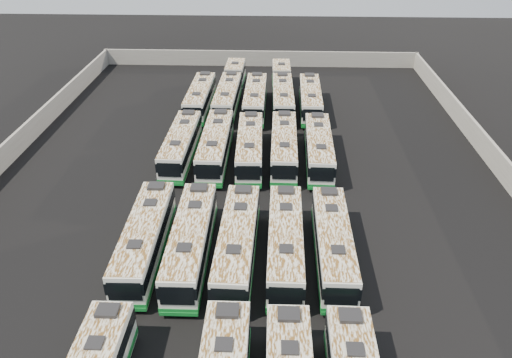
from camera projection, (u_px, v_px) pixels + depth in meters
name	position (u px, v px, depth m)	size (l,w,h in m)	color
ground	(245.00, 199.00, 41.15)	(140.00, 140.00, 0.00)	black
perimeter_wall	(245.00, 188.00, 40.60)	(45.20, 73.20, 2.20)	gray
bus_midfront_far_left	(145.00, 238.00, 33.89)	(2.56, 11.11, 3.12)	silver
bus_midfront_left	(191.00, 241.00, 33.59)	(2.45, 11.18, 3.14)	silver
bus_midfront_center	(238.00, 243.00, 33.44)	(2.61, 11.13, 3.12)	silver
bus_midfront_right	(285.00, 243.00, 33.52)	(2.42, 10.90, 3.06)	silver
bus_midfront_far_right	(333.00, 244.00, 33.47)	(2.35, 10.77, 3.03)	silver
bus_midback_far_left	(181.00, 145.00, 46.49)	(2.43, 10.83, 3.04)	silver
bus_midback_left	(216.00, 145.00, 46.25)	(2.43, 11.23, 3.16)	silver
bus_midback_center	(250.00, 147.00, 46.07)	(2.56, 10.87, 3.05)	silver
bus_midback_right	(284.00, 146.00, 46.14)	(2.41, 10.95, 3.08)	silver
bus_midback_far_right	(319.00, 148.00, 45.85)	(2.54, 10.89, 3.05)	silver
bus_back_far_left	(200.00, 97.00, 57.13)	(2.44, 10.83, 3.04)	silver
bus_back_left	(230.00, 89.00, 59.54)	(2.72, 17.00, 3.07)	silver
bus_back_center	(255.00, 99.00, 56.71)	(2.40, 10.96, 3.08)	silver
bus_back_right	(282.00, 90.00, 59.34)	(2.58, 16.85, 3.05)	silver
bus_back_far_right	(310.00, 99.00, 56.70)	(2.47, 10.81, 3.03)	silver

